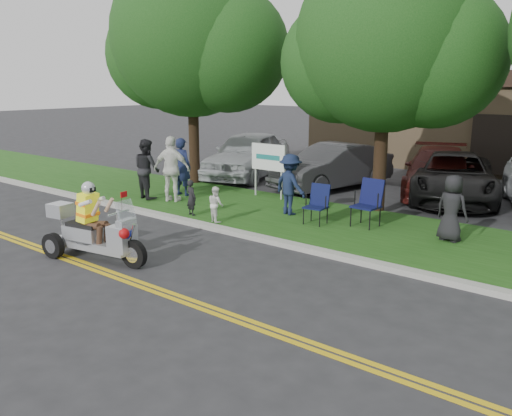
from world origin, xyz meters
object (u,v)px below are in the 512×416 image
Objects in this scene: spectator_adult_mid at (147,169)px; parked_car_far_left at (248,154)px; lawn_chair_b at (369,200)px; spectator_adult_right at (172,169)px; parked_car_left at (332,167)px; lawn_chair_a at (318,201)px; trike_scooter at (93,233)px; parked_car_right at (438,172)px; spectator_adult_left at (182,167)px; parked_car_mid at (453,177)px.

spectator_adult_mid is 0.35× the size of parked_car_far_left.
spectator_adult_mid reaches higher than lawn_chair_b.
spectator_adult_mid is 5.27m from parked_car_far_left.
spectator_adult_right is at bearing -92.58° from parked_car_far_left.
spectator_adult_mid is at bearing -110.27° from parked_car_left.
lawn_chair_b reaches higher than lawn_chair_a.
lawn_chair_b is at bearing -155.59° from spectator_adult_mid.
parked_car_right is (3.03, 11.02, 0.17)m from trike_scooter.
lawn_chair_a is 5.99m from parked_car_right.
lawn_chair_b is (1.11, 0.59, 0.10)m from lawn_chair_a.
spectator_adult_mid is at bearing -154.12° from parked_car_right.
parked_car_left is at bearing -176.41° from parked_car_right.
trike_scooter is 6.57m from lawn_chair_b.
spectator_adult_left is 0.39× the size of parked_car_left.
spectator_adult_mid is 6.26m from parked_car_left.
spectator_adult_left is 0.35× the size of parked_car_right.
spectator_adult_right is (-5.85, -1.15, 0.32)m from lawn_chair_b.
parked_car_left is (-2.34, 4.56, 0.10)m from lawn_chair_a.
spectator_adult_mid is (-5.68, -0.73, 0.35)m from lawn_chair_a.
parked_car_left is at bearing 133.90° from lawn_chair_b.
lawn_chair_b is at bearing -45.85° from parked_car_far_left.
trike_scooter is at bearing -117.27° from lawn_chair_b.
parked_car_mid is at bearing 68.50° from lawn_chair_a.
parked_car_far_left is 1.11× the size of parked_car_left.
trike_scooter is 0.54× the size of parked_car_left.
parked_car_far_left is 3.73m from parked_car_left.
trike_scooter is 2.53× the size of lawn_chair_a.
parked_car_left is (3.34, 5.29, -0.25)m from spectator_adult_mid.
spectator_adult_mid is at bearing -12.37° from spectator_adult_right.
parked_car_far_left reaches higher than lawn_chair_a.
lawn_chair_b is at bearing 50.06° from trike_scooter.
spectator_adult_right reaches higher than spectator_adult_mid.
parked_car_mid is (3.73, 10.40, 0.16)m from trike_scooter.
trike_scooter is 1.29× the size of spectator_adult_right.
spectator_adult_left is 0.99× the size of spectator_adult_mid.
trike_scooter is 0.49× the size of parked_car_right.
spectator_adult_mid reaches higher than parked_car_mid.
spectator_adult_right reaches higher than parked_car_mid.
trike_scooter is 0.47× the size of parked_car_mid.
spectator_adult_left reaches higher than parked_car_far_left.
lawn_chair_a is 0.21× the size of parked_car_left.
spectator_adult_mid is at bearing -166.04° from lawn_chair_b.
parked_car_left is at bearing -16.47° from parked_car_far_left.
lawn_chair_a is 5.13m from parked_car_left.
parked_car_left is at bearing -137.86° from spectator_adult_right.
spectator_adult_left is 0.92m from spectator_adult_right.
parked_car_far_left is at bearing -84.32° from spectator_adult_left.
trike_scooter is 11.43m from parked_car_right.
spectator_adult_right is at bearing -165.93° from lawn_chair_b.
parked_car_mid is 1.03× the size of parked_car_right.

